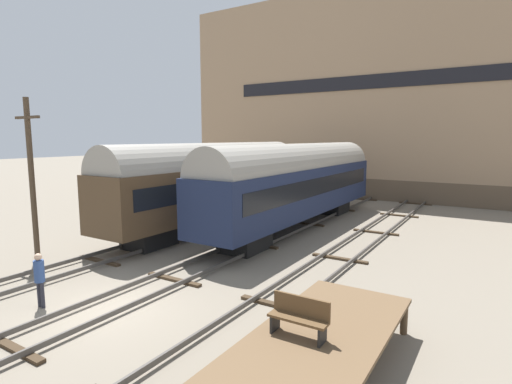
# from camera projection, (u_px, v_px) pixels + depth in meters

# --- Properties ---
(ground_plane) EXTENTS (200.00, 200.00, 0.00)m
(ground_plane) POSITION_uv_depth(u_px,v_px,m) (109.00, 308.00, 12.98)
(ground_plane) COLOR slate
(track_left) EXTENTS (2.60, 60.00, 0.26)m
(track_left) POSITION_uv_depth(u_px,v_px,m) (32.00, 279.00, 15.32)
(track_left) COLOR #4C4742
(track_left) RESTS_ON ground
(track_middle) EXTENTS (2.60, 60.00, 0.26)m
(track_middle) POSITION_uv_depth(u_px,v_px,m) (109.00, 304.00, 12.96)
(track_middle) COLOR #4C4742
(track_middle) RESTS_ON ground
(track_right) EXTENTS (2.60, 60.00, 0.26)m
(track_right) POSITION_uv_depth(u_px,v_px,m) (221.00, 341.00, 10.59)
(track_right) COLOR #4C4742
(track_right) RESTS_ON ground
(train_car_brown) EXTENTS (2.95, 16.57, 5.20)m
(train_car_brown) POSITION_uv_depth(u_px,v_px,m) (214.00, 179.00, 24.54)
(train_car_brown) COLOR black
(train_car_brown) RESTS_ON ground
(train_car_navy) EXTENTS (3.02, 18.14, 5.17)m
(train_car_navy) POSITION_uv_depth(u_px,v_px,m) (298.00, 180.00, 24.29)
(train_car_navy) COLOR black
(train_car_navy) RESTS_ON ground
(station_platform) EXTENTS (2.81, 10.27, 1.02)m
(station_platform) POSITION_uv_depth(u_px,v_px,m) (281.00, 379.00, 7.65)
(station_platform) COLOR brown
(station_platform) RESTS_ON ground
(bench) EXTENTS (1.40, 0.40, 0.91)m
(bench) POSITION_uv_depth(u_px,v_px,m) (299.00, 315.00, 9.07)
(bench) COLOR brown
(bench) RESTS_ON station_platform
(person_worker) EXTENTS (0.32, 0.32, 1.82)m
(person_worker) POSITION_uv_depth(u_px,v_px,m) (39.00, 275.00, 12.93)
(person_worker) COLOR #282833
(person_worker) RESTS_ON ground
(utility_pole) EXTENTS (1.80, 0.24, 7.27)m
(utility_pole) POSITION_uv_depth(u_px,v_px,m) (32.00, 176.00, 17.85)
(utility_pole) COLOR #473828
(utility_pole) RESTS_ON ground
(warehouse_building) EXTENTS (38.41, 11.73, 18.75)m
(warehouse_building) POSITION_uv_depth(u_px,v_px,m) (390.00, 98.00, 39.33)
(warehouse_building) COLOR brown
(warehouse_building) RESTS_ON ground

